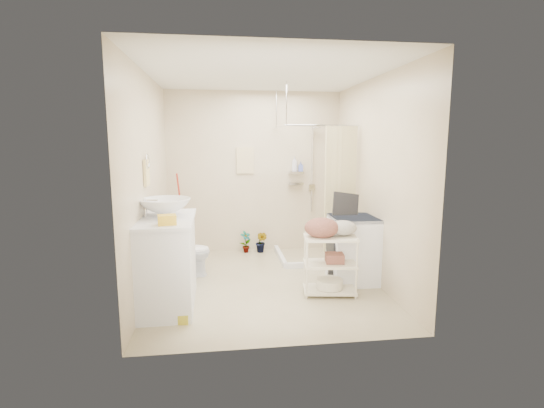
# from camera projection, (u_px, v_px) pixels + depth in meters

# --- Properties ---
(floor) EXTENTS (3.20, 3.20, 0.00)m
(floor) POSITION_uv_depth(u_px,v_px,m) (266.00, 283.00, 5.06)
(floor) COLOR tan
(floor) RESTS_ON ground
(ceiling) EXTENTS (2.80, 3.20, 0.04)m
(ceiling) POSITION_uv_depth(u_px,v_px,m) (265.00, 73.00, 4.65)
(ceiling) COLOR silver
(ceiling) RESTS_ON ground
(wall_back) EXTENTS (2.80, 0.04, 2.60)m
(wall_back) POSITION_uv_depth(u_px,v_px,m) (254.00, 173.00, 6.42)
(wall_back) COLOR beige
(wall_back) RESTS_ON ground
(wall_front) EXTENTS (2.80, 0.04, 2.60)m
(wall_front) POSITION_uv_depth(u_px,v_px,m) (287.00, 202.00, 3.29)
(wall_front) COLOR beige
(wall_front) RESTS_ON ground
(wall_left) EXTENTS (0.04, 3.20, 2.60)m
(wall_left) POSITION_uv_depth(u_px,v_px,m) (149.00, 184.00, 4.68)
(wall_left) COLOR beige
(wall_left) RESTS_ON ground
(wall_right) EXTENTS (0.04, 3.20, 2.60)m
(wall_right) POSITION_uv_depth(u_px,v_px,m) (374.00, 181.00, 5.03)
(wall_right) COLOR beige
(wall_right) RESTS_ON ground
(vanity) EXTENTS (0.65, 1.13, 0.99)m
(vanity) POSITION_uv_depth(u_px,v_px,m) (166.00, 262.00, 4.32)
(vanity) COLOR silver
(vanity) RESTS_ON ground
(sink) EXTENTS (0.71, 0.71, 0.19)m
(sink) POSITION_uv_depth(u_px,v_px,m) (165.00, 207.00, 4.33)
(sink) COLOR silver
(sink) RESTS_ON vanity
(counter_basket) EXTENTS (0.20, 0.17, 0.10)m
(counter_basket) POSITION_uv_depth(u_px,v_px,m) (167.00, 220.00, 3.88)
(counter_basket) COLOR yellow
(counter_basket) RESTS_ON vanity
(floor_basket) EXTENTS (0.27, 0.22, 0.14)m
(floor_basket) POSITION_uv_depth(u_px,v_px,m) (181.00, 316.00, 3.95)
(floor_basket) COLOR gold
(floor_basket) RESTS_ON ground
(toilet) EXTENTS (0.68, 0.44, 0.66)m
(toilet) POSITION_uv_depth(u_px,v_px,m) (185.00, 252.00, 5.28)
(toilet) COLOR silver
(toilet) RESTS_ON ground
(mop) EXTENTS (0.16, 0.16, 1.31)m
(mop) POSITION_uv_depth(u_px,v_px,m) (179.00, 215.00, 6.24)
(mop) COLOR #B42A1B
(mop) RESTS_ON ground
(potted_plant_a) EXTENTS (0.23, 0.21, 0.36)m
(potted_plant_a) POSITION_uv_depth(u_px,v_px,m) (246.00, 242.00, 6.43)
(potted_plant_a) COLOR brown
(potted_plant_a) RESTS_ON ground
(potted_plant_b) EXTENTS (0.25, 0.24, 0.35)m
(potted_plant_b) POSITION_uv_depth(u_px,v_px,m) (261.00, 242.00, 6.44)
(potted_plant_b) COLOR #9C572D
(potted_plant_b) RESTS_ON ground
(hanging_towel) EXTENTS (0.28, 0.03, 0.42)m
(hanging_towel) POSITION_uv_depth(u_px,v_px,m) (245.00, 160.00, 6.35)
(hanging_towel) COLOR beige
(hanging_towel) RESTS_ON wall_back
(towel_ring) EXTENTS (0.04, 0.22, 0.34)m
(towel_ring) POSITION_uv_depth(u_px,v_px,m) (147.00, 171.00, 4.46)
(towel_ring) COLOR #E9D184
(towel_ring) RESTS_ON wall_left
(tp_holder) EXTENTS (0.08, 0.12, 0.14)m
(tp_holder) POSITION_uv_depth(u_px,v_px,m) (155.00, 231.00, 4.82)
(tp_holder) COLOR white
(tp_holder) RESTS_ON wall_left
(shower) EXTENTS (1.10, 1.10, 2.10)m
(shower) POSITION_uv_depth(u_px,v_px,m) (313.00, 191.00, 6.03)
(shower) COLOR silver
(shower) RESTS_ON ground
(shampoo_bottle_a) EXTENTS (0.12, 0.12, 0.25)m
(shampoo_bottle_a) POSITION_uv_depth(u_px,v_px,m) (295.00, 164.00, 6.40)
(shampoo_bottle_a) COLOR silver
(shampoo_bottle_a) RESTS_ON shower
(shampoo_bottle_b) EXTENTS (0.08, 0.08, 0.16)m
(shampoo_bottle_b) POSITION_uv_depth(u_px,v_px,m) (301.00, 166.00, 6.41)
(shampoo_bottle_b) COLOR #4C5BAC
(shampoo_bottle_b) RESTS_ON shower
(washing_machine) EXTENTS (0.59, 0.61, 0.85)m
(washing_machine) POSITION_uv_depth(u_px,v_px,m) (354.00, 249.00, 5.09)
(washing_machine) COLOR white
(washing_machine) RESTS_ON ground
(laundry_rack) EXTENTS (0.66, 0.44, 0.84)m
(laundry_rack) POSITION_uv_depth(u_px,v_px,m) (330.00, 260.00, 4.64)
(laundry_rack) COLOR beige
(laundry_rack) RESTS_ON ground
(ironing_board) EXTENTS (0.34, 0.11, 1.18)m
(ironing_board) POSITION_uv_depth(u_px,v_px,m) (343.00, 236.00, 5.10)
(ironing_board) COLOR black
(ironing_board) RESTS_ON ground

